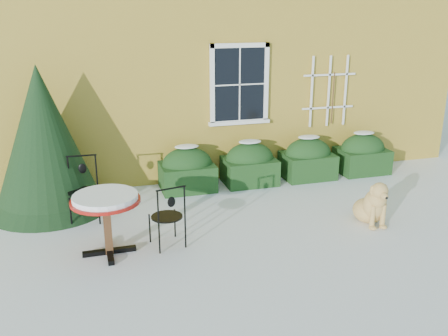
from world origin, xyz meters
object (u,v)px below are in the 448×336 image
object	(u,v)px
bistro_table	(106,205)
dog	(373,206)
evergreen_shrub	(45,153)
patio_chair_near	(168,216)
patio_chair_far	(84,189)

from	to	relation	value
bistro_table	dog	xyz separation A→B (m)	(4.29, -0.16, -0.45)
evergreen_shrub	bistro_table	distance (m)	2.27
bistro_table	patio_chair_near	world-z (taller)	patio_chair_near
dog	evergreen_shrub	bearing A→B (deg)	160.35
evergreen_shrub	dog	xyz separation A→B (m)	(5.18, -2.23, -0.71)
dog	bistro_table	bearing A→B (deg)	-178.44
evergreen_shrub	patio_chair_far	bearing A→B (deg)	-48.83
bistro_table	patio_chair_near	bearing A→B (deg)	-0.67
bistro_table	patio_chair_far	world-z (taller)	patio_chair_far
patio_chair_near	dog	world-z (taller)	patio_chair_near
patio_chair_far	evergreen_shrub	bearing A→B (deg)	133.79
bistro_table	patio_chair_far	size ratio (longest dim) A/B	0.91
patio_chair_far	bistro_table	bearing A→B (deg)	-75.64
patio_chair_far	dog	xyz separation A→B (m)	(4.58, -1.55, -0.22)
patio_chair_near	patio_chair_far	world-z (taller)	patio_chair_far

